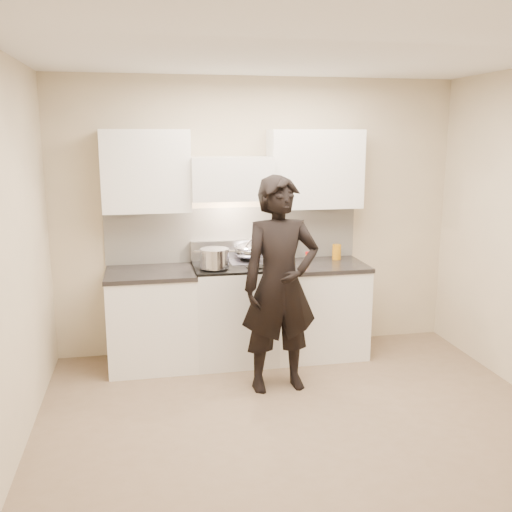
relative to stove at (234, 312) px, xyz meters
The scene contains 11 objects.
ground_plane 1.53m from the stove, 78.12° to the right, with size 4.00×4.00×0.00m, color #806B55.
room_shell 1.56m from the stove, 77.04° to the right, with size 4.04×3.54×2.70m.
stove is the anchor object (origin of this frame).
counter_right 0.83m from the stove, ahead, with size 0.92×0.67×0.92m.
counter_left 0.78m from the stove, behind, with size 0.82×0.67×0.92m.
wok 0.62m from the stove, 38.24° to the left, with size 0.32×0.40×0.26m.
stock_pot 0.62m from the stove, 144.10° to the right, with size 0.38×0.30×0.18m.
utensil_crock 0.79m from the stove, 25.31° to the left, with size 0.12×0.12×0.31m.
spice_jar 0.92m from the stove, ahead, with size 0.04×0.04×0.09m.
oil_glass 1.20m from the stove, ahead, with size 0.09×0.09×0.15m.
person 0.88m from the stove, 68.26° to the right, with size 0.67×0.44×1.83m, color black.
Camera 1 is at (-1.11, -3.78, 2.15)m, focal length 40.00 mm.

